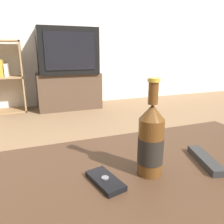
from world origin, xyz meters
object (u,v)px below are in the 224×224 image
Objects in this scene: tv_stand at (69,91)px; beer_bottle at (151,141)px; bookshelf at (5,75)px; cell_phone at (105,181)px; remote_control at (205,160)px; television at (67,51)px.

beer_bottle is at bearing -94.99° from tv_stand.
bookshelf is 2.83m from beer_bottle.
remote_control is at bearing -14.34° from cell_phone.
cell_phone is at bearing -165.16° from remote_control.
television is at bearing 105.24° from remote_control.
television is 2.71m from remote_control.
television reaches higher than beer_bottle.
tv_stand is at bearing 105.25° from remote_control.
television is 4.55× the size of remote_control.
bookshelf is 5.48× the size of remote_control.
bookshelf is at bearing 174.22° from tv_stand.
bookshelf is at bearing 173.95° from television.
tv_stand is 0.56m from television.
television is 2.94× the size of beer_bottle.
bookshelf reaches higher than tv_stand.
beer_bottle reaches higher than remote_control.
cell_phone is (-0.13, -0.00, -0.09)m from beer_bottle.
bookshelf is (-0.82, 0.09, -0.31)m from television.
bookshelf is 2.80m from cell_phone.
tv_stand is 2.71m from beer_bottle.
bookshelf is (-0.82, 0.08, 0.25)m from tv_stand.
beer_bottle reaches higher than cell_phone.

